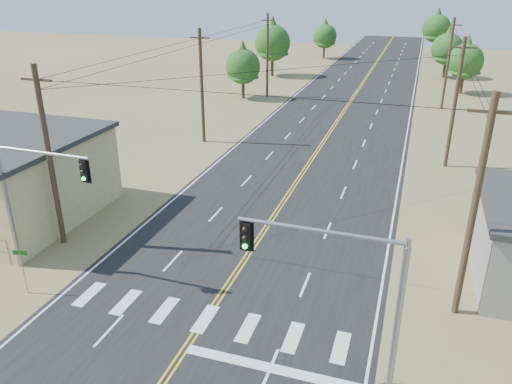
% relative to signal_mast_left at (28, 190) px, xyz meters
% --- Properties ---
extents(road, '(15.00, 200.00, 0.02)m').
position_rel_signal_mast_left_xyz_m(road, '(9.48, 20.91, -4.52)').
color(road, black).
rests_on(road, ground).
extents(utility_pole_left_near, '(1.80, 0.30, 10.00)m').
position_rel_signal_mast_left_xyz_m(utility_pole_left_near, '(-1.02, 2.91, 0.59)').
color(utility_pole_left_near, '#4C3826').
rests_on(utility_pole_left_near, ground).
extents(utility_pole_left_mid, '(1.80, 0.30, 10.00)m').
position_rel_signal_mast_left_xyz_m(utility_pole_left_mid, '(-1.02, 22.91, 0.59)').
color(utility_pole_left_mid, '#4C3826').
rests_on(utility_pole_left_mid, ground).
extents(utility_pole_left_far, '(1.80, 0.30, 10.00)m').
position_rel_signal_mast_left_xyz_m(utility_pole_left_far, '(-1.02, 42.91, 0.59)').
color(utility_pole_left_far, '#4C3826').
rests_on(utility_pole_left_far, ground).
extents(utility_pole_right_near, '(1.80, 0.30, 10.00)m').
position_rel_signal_mast_left_xyz_m(utility_pole_right_near, '(19.98, 2.91, 0.59)').
color(utility_pole_right_near, '#4C3826').
rests_on(utility_pole_right_near, ground).
extents(utility_pole_right_mid, '(1.80, 0.30, 10.00)m').
position_rel_signal_mast_left_xyz_m(utility_pole_right_mid, '(19.98, 22.91, 0.59)').
color(utility_pole_right_mid, '#4C3826').
rests_on(utility_pole_right_mid, ground).
extents(utility_pole_right_far, '(1.80, 0.30, 10.00)m').
position_rel_signal_mast_left_xyz_m(utility_pole_right_far, '(19.98, 42.91, 0.59)').
color(utility_pole_right_far, '#4C3826').
rests_on(utility_pole_right_far, ground).
extents(signal_mast_left, '(5.35, 0.47, 6.72)m').
position_rel_signal_mast_left_xyz_m(signal_mast_left, '(0.00, 0.00, 0.00)').
color(signal_mast_left, gray).
rests_on(signal_mast_left, ground).
extents(signal_mast_right, '(5.56, 0.40, 6.70)m').
position_rel_signal_mast_left_xyz_m(signal_mast_right, '(15.90, -3.62, 0.00)').
color(signal_mast_right, gray).
rests_on(signal_mast_right, ground).
extents(street_sign, '(0.68, 0.18, 2.31)m').
position_rel_signal_mast_left_xyz_m(street_sign, '(0.60, -1.85, -2.98)').
color(street_sign, gray).
rests_on(street_sign, ground).
extents(tree_left_near, '(4.25, 4.25, 7.09)m').
position_rel_signal_mast_left_xyz_m(tree_left_near, '(-3.59, 41.06, -0.20)').
color(tree_left_near, '#3F2D1E').
rests_on(tree_left_near, ground).
extents(tree_left_mid, '(5.34, 5.34, 8.90)m').
position_rel_signal_mast_left_xyz_m(tree_left_mid, '(-4.52, 57.09, 0.92)').
color(tree_left_mid, '#3F2D1E').
rests_on(tree_left_mid, ground).
extents(tree_left_far, '(4.37, 4.37, 7.29)m').
position_rel_signal_mast_left_xyz_m(tree_left_far, '(-0.39, 77.37, -0.07)').
color(tree_left_far, '#3F2D1E').
rests_on(tree_left_far, ground).
extents(tree_right_near, '(4.47, 4.47, 7.44)m').
position_rel_signal_mast_left_xyz_m(tree_right_near, '(22.46, 52.40, 0.02)').
color(tree_right_near, '#3F2D1E').
rests_on(tree_right_near, ground).
extents(tree_right_mid, '(4.58, 4.58, 7.63)m').
position_rel_signal_mast_left_xyz_m(tree_right_mid, '(20.56, 63.58, 0.14)').
color(tree_right_mid, '#3F2D1E').
rests_on(tree_right_mid, ground).
extents(tree_right_far, '(5.33, 5.33, 8.89)m').
position_rel_signal_mast_left_xyz_m(tree_right_far, '(19.10, 89.44, 0.90)').
color(tree_right_far, '#3F2D1E').
rests_on(tree_right_far, ground).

